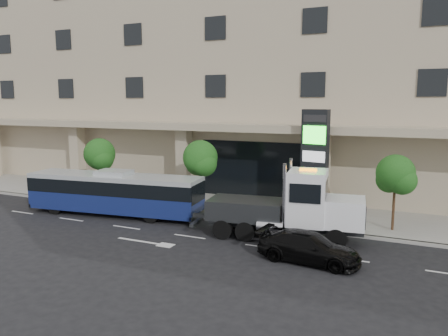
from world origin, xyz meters
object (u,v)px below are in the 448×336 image
Objects in this scene: city_bus at (115,192)px; black_sedan at (309,247)px; signage_pylon at (314,162)px; tow_truck at (291,208)px.

city_bus is 2.50× the size of black_sedan.
signage_pylon is at bearing 14.45° from city_bus.
city_bus is 11.19m from tow_truck.
tow_truck reaches higher than city_bus.
city_bus is 1.77× the size of signage_pylon.
tow_truck is 1.41× the size of signage_pylon.
tow_truck is at bearing -8.14° from city_bus.
tow_truck is at bearing 35.13° from black_sedan.
tow_truck is 4.94m from signage_pylon.
tow_truck is (11.19, -0.24, 0.24)m from city_bus.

